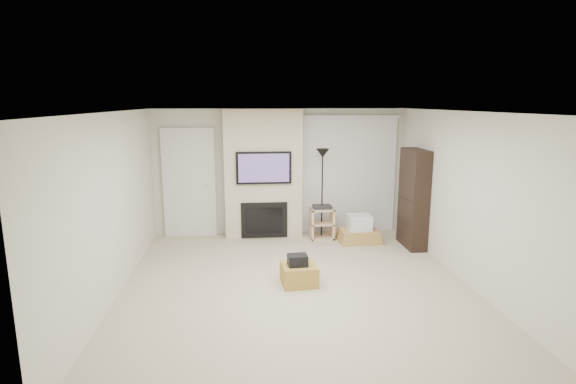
{
  "coord_description": "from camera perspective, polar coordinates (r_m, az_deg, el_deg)",
  "views": [
    {
      "loc": [
        -0.73,
        -6.11,
        2.64
      ],
      "look_at": [
        0.0,
        1.2,
        1.15
      ],
      "focal_mm": 28.0,
      "sensor_mm": 36.0,
      "label": 1
    }
  ],
  "objects": [
    {
      "name": "ottoman",
      "position": [
        6.7,
        1.4,
        -10.37
      ],
      "size": [
        0.53,
        0.53,
        0.3
      ],
      "primitive_type": "cube",
      "rotation": [
        0.0,
        0.0,
        0.06
      ],
      "color": "olive",
      "rests_on": "floor"
    },
    {
      "name": "entry_door",
      "position": [
        9.03,
        -12.42,
        1.08
      ],
      "size": [
        1.02,
        0.11,
        2.14
      ],
      "color": "silver",
      "rests_on": "floor"
    },
    {
      "name": "ceiling",
      "position": [
        6.16,
        1.13,
        10.16
      ],
      "size": [
        5.0,
        5.5,
        0.0
      ],
      "primitive_type": "cube",
      "color": "white",
      "rests_on": "wall_back"
    },
    {
      "name": "bookshelf",
      "position": [
        8.48,
        15.65,
        -0.8
      ],
      "size": [
        0.3,
        0.8,
        1.8
      ],
      "color": "black",
      "rests_on": "floor"
    },
    {
      "name": "av_stand",
      "position": [
        8.8,
        4.32,
        -3.69
      ],
      "size": [
        0.45,
        0.38,
        0.66
      ],
      "color": "#E0B88B",
      "rests_on": "floor"
    },
    {
      "name": "floor_lamp",
      "position": [
        8.66,
        4.4,
        3.05
      ],
      "size": [
        0.26,
        0.26,
        1.75
      ],
      "color": "black",
      "rests_on": "floor"
    },
    {
      "name": "fireplace_wall",
      "position": [
        8.77,
        -3.15,
        2.23
      ],
      "size": [
        1.5,
        0.47,
        2.5
      ],
      "color": "beige",
      "rests_on": "floor"
    },
    {
      "name": "wall_left",
      "position": [
        6.51,
        -21.34,
        -1.66
      ],
      "size": [
        0.0,
        5.5,
        2.5
      ],
      "primitive_type": "cube",
      "rotation": [
        1.57,
        0.0,
        1.57
      ],
      "color": "beige",
      "rests_on": "ground"
    },
    {
      "name": "wall_front",
      "position": [
        3.71,
        6.2,
        -10.6
      ],
      "size": [
        5.0,
        0.0,
        2.5
      ],
      "primitive_type": "cube",
      "rotation": [
        1.57,
        0.0,
        0.0
      ],
      "color": "beige",
      "rests_on": "ground"
    },
    {
      "name": "wall_back",
      "position": [
        9.0,
        -0.99,
        2.57
      ],
      "size": [
        5.0,
        0.0,
        2.5
      ],
      "primitive_type": "cube",
      "rotation": [
        1.57,
        0.0,
        0.0
      ],
      "color": "beige",
      "rests_on": "ground"
    },
    {
      "name": "vertical_blinds",
      "position": [
        9.17,
        7.81,
        2.78
      ],
      "size": [
        1.98,
        0.1,
        2.37
      ],
      "color": "silver",
      "rests_on": "floor"
    },
    {
      "name": "wall_right",
      "position": [
        7.05,
        21.7,
        -0.73
      ],
      "size": [
        0.0,
        5.5,
        2.5
      ],
      "primitive_type": "cube",
      "rotation": [
        1.57,
        0.0,
        1.57
      ],
      "color": "beige",
      "rests_on": "ground"
    },
    {
      "name": "hvac_vent",
      "position": [
        7.0,
        3.64,
        10.27
      ],
      "size": [
        0.35,
        0.18,
        0.01
      ],
      "primitive_type": "cube",
      "color": "silver",
      "rests_on": "ceiling"
    },
    {
      "name": "floor",
      "position": [
        6.7,
        1.05,
        -11.76
      ],
      "size": [
        5.0,
        5.5,
        0.0
      ],
      "primitive_type": "cube",
      "color": "#BCAD90",
      "rests_on": "ground"
    },
    {
      "name": "black_bag",
      "position": [
        6.57,
        1.22,
        -8.65
      ],
      "size": [
        0.29,
        0.24,
        0.16
      ],
      "primitive_type": "cube",
      "rotation": [
        0.0,
        0.0,
        0.06
      ],
      "color": "black",
      "rests_on": "ottoman"
    },
    {
      "name": "box_stack",
      "position": [
        8.71,
        8.99,
        -4.97
      ],
      "size": [
        0.79,
        0.6,
        0.52
      ],
      "color": "tan",
      "rests_on": "floor"
    }
  ]
}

